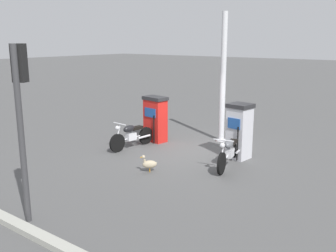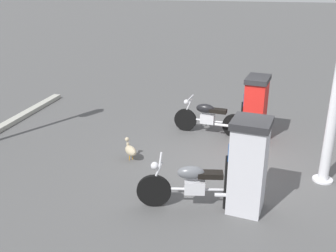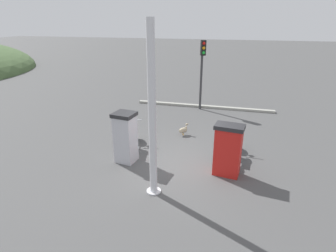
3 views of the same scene
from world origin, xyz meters
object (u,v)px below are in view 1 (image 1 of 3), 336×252
object	(u,v)px
motorcycle_near_pump	(131,135)
motorcycle_far_pump	(230,151)
fuel_pump_near	(155,119)
fuel_pump_far	(239,131)
roadside_traffic_light	(21,103)
canopy_support_pole	(223,80)
wandering_duck	(149,164)

from	to	relation	value
motorcycle_near_pump	motorcycle_far_pump	bearing A→B (deg)	94.97
fuel_pump_near	fuel_pump_far	distance (m)	3.29
fuel_pump_far	motorcycle_near_pump	world-z (taller)	fuel_pump_far
roadside_traffic_light	fuel_pump_far	bearing A→B (deg)	166.37
fuel_pump_near	fuel_pump_far	xyz separation A→B (m)	(0.00, 3.29, 0.04)
fuel_pump_far	motorcycle_near_pump	distance (m)	3.60
fuel_pump_near	canopy_support_pole	xyz separation A→B (m)	(-1.47, 1.86, 1.35)
wandering_duck	canopy_support_pole	xyz separation A→B (m)	(-4.10, -0.05, 1.94)
fuel_pump_far	canopy_support_pole	distance (m)	2.44
fuel_pump_near	motorcycle_near_pump	distance (m)	1.24
roadside_traffic_light	motorcycle_near_pump	bearing A→B (deg)	-159.94
roadside_traffic_light	fuel_pump_near	bearing A→B (deg)	-164.20
fuel_pump_near	roadside_traffic_light	world-z (taller)	roadside_traffic_light
roadside_traffic_light	motorcycle_far_pump	bearing A→B (deg)	162.76
canopy_support_pole	motorcycle_far_pump	bearing A→B (deg)	33.99
motorcycle_near_pump	wandering_duck	xyz separation A→B (m)	(1.45, 1.99, -0.21)
fuel_pump_near	fuel_pump_far	size ratio (longest dim) A/B	0.95
wandering_duck	roadside_traffic_light	bearing A→B (deg)	-2.14
motorcycle_near_pump	canopy_support_pole	xyz separation A→B (m)	(-2.65, 1.94, 1.73)
fuel_pump_near	fuel_pump_far	world-z (taller)	fuel_pump_far
roadside_traffic_light	canopy_support_pole	distance (m)	7.73
motorcycle_near_pump	wandering_duck	bearing A→B (deg)	53.87
motorcycle_far_pump	fuel_pump_far	bearing A→B (deg)	-169.99
fuel_pump_far	wandering_duck	world-z (taller)	fuel_pump_far
fuel_pump_far	motorcycle_far_pump	size ratio (longest dim) A/B	0.80
motorcycle_near_pump	wandering_duck	world-z (taller)	motorcycle_near_pump
motorcycle_far_pump	canopy_support_pole	world-z (taller)	canopy_support_pole
motorcycle_far_pump	roadside_traffic_light	bearing A→B (deg)	-17.24
fuel_pump_far	motorcycle_near_pump	xyz separation A→B (m)	(1.18, -3.37, -0.42)
fuel_pump_near	wandering_duck	world-z (taller)	fuel_pump_near
motorcycle_near_pump	wandering_duck	distance (m)	2.47
fuel_pump_far	roadside_traffic_light	distance (m)	6.62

